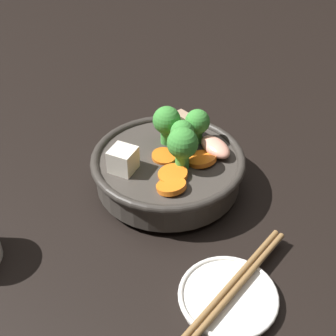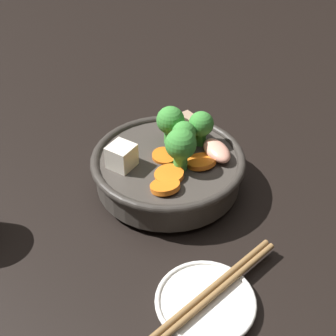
{
  "view_description": "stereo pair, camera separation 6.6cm",
  "coord_description": "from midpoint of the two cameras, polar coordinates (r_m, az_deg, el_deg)",
  "views": [
    {
      "loc": [
        -0.22,
        0.47,
        0.45
      ],
      "look_at": [
        0.0,
        0.0,
        0.03
      ],
      "focal_mm": 50.0,
      "sensor_mm": 36.0,
      "label": 1
    },
    {
      "loc": [
        -0.28,
        0.43,
        0.45
      ],
      "look_at": [
        0.0,
        0.0,
        0.03
      ],
      "focal_mm": 50.0,
      "sensor_mm": 36.0,
      "label": 2
    }
  ],
  "objects": [
    {
      "name": "stirfry_bowl",
      "position": [
        0.66,
        -2.73,
        0.33
      ],
      "size": [
        0.22,
        0.22,
        0.11
      ],
      "color": "#38332D",
      "rests_on": "ground_plane"
    },
    {
      "name": "chopsticks_pair",
      "position": [
        0.53,
        3.81,
        -15.02
      ],
      "size": [
        0.07,
        0.22,
        0.01
      ],
      "color": "olive",
      "rests_on": "side_saucer"
    },
    {
      "name": "side_saucer",
      "position": [
        0.54,
        3.77,
        -15.62
      ],
      "size": [
        0.11,
        0.11,
        0.01
      ],
      "color": "white",
      "rests_on": "ground_plane"
    },
    {
      "name": "ground_plane",
      "position": [
        0.68,
        -2.77,
        -2.38
      ],
      "size": [
        3.0,
        3.0,
        0.0
      ],
      "primitive_type": "plane",
      "color": "black"
    }
  ]
}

